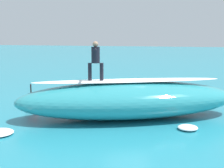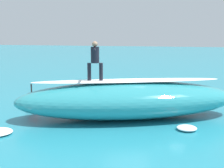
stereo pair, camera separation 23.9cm
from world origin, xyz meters
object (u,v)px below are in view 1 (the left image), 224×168
Objects in this scene: surfer_riding at (96,58)px; buoy_marker at (31,101)px; surfboard_paddling at (125,103)px; surfer_paddling at (127,100)px; surfboard_riding at (96,81)px.

surfer_riding is 4.28m from buoy_marker.
surfer_paddling is at bearing 180.00° from surfboard_paddling.
surfboard_paddling is (-0.72, -3.03, -2.48)m from surfer_riding.
surfboard_paddling is at bearing -116.37° from surfboard_riding.
buoy_marker reaches higher than surfer_paddling.
surfboard_riding reaches higher than surfer_paddling.
buoy_marker is (3.46, -1.27, -1.23)m from surfboard_riding.
surfer_riding reaches higher than surfboard_paddling.
surfer_riding is 3.85m from surfer_paddling.
buoy_marker is (4.29, 1.70, 0.14)m from surfer_paddling.
surfer_riding is 1.04× the size of surfer_paddling.
surfer_paddling is at bearing -118.61° from surfer_riding.
surfer_riding is at bearing 106.99° from surfer_paddling.
surfboard_paddling is at bearing -0.00° from surfer_paddling.
surfboard_riding reaches higher than surfboard_paddling.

